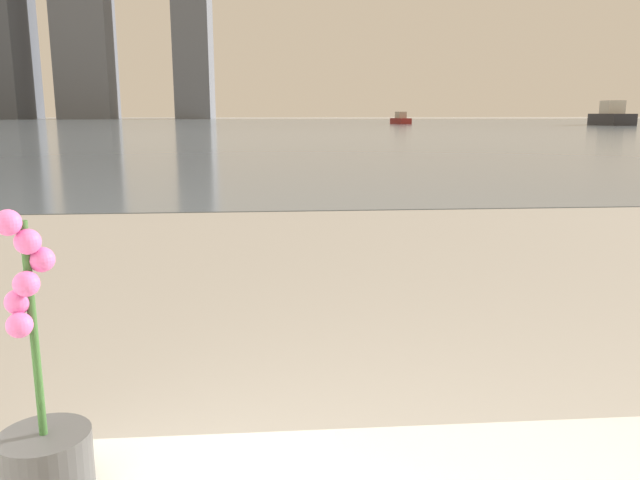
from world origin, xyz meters
TOP-DOWN VIEW (x-y plane):
  - potted_orchid at (-0.43, 0.83)m, footprint 0.14×0.14m
  - harbor_water at (0.00, 62.00)m, footprint 180.00×110.00m
  - harbor_boat_0 at (13.20, 62.29)m, footprint 1.58×3.32m
  - harbor_boat_2 at (30.74, 54.53)m, footprint 2.59×5.94m

SIDE VIEW (x-z plane):
  - harbor_water at x=0.00m, z-range 0.00..0.01m
  - harbor_boat_0 at x=13.20m, z-range -0.17..1.03m
  - potted_orchid at x=-0.43m, z-range 0.43..0.86m
  - harbor_boat_2 at x=30.74m, z-range -0.31..1.85m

